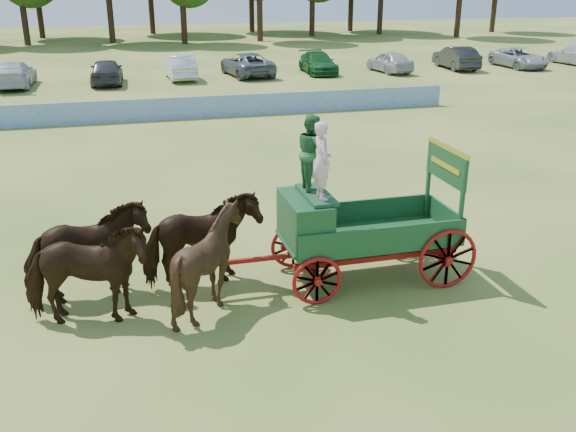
% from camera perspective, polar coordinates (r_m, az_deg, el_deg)
% --- Properties ---
extents(ground, '(160.00, 160.00, 0.00)m').
position_cam_1_polar(ground, '(15.17, 4.03, -4.97)').
color(ground, '#AB9F4D').
rests_on(ground, ground).
extents(horse_lead_left, '(2.69, 1.53, 2.15)m').
position_cam_1_polar(horse_lead_left, '(13.14, -17.52, -5.01)').
color(horse_lead_left, '#331C0E').
rests_on(horse_lead_left, ground).
extents(horse_lead_right, '(2.73, 1.64, 2.15)m').
position_cam_1_polar(horse_lead_right, '(14.14, -17.40, -3.12)').
color(horse_lead_right, '#331C0E').
rests_on(horse_lead_right, ground).
extents(horse_wheel_left, '(2.15, 1.96, 2.16)m').
position_cam_1_polar(horse_wheel_left, '(13.19, -7.07, -4.03)').
color(horse_wheel_left, '#331C0E').
rests_on(horse_wheel_left, ground).
extents(horse_wheel_right, '(2.70, 1.56, 2.15)m').
position_cam_1_polar(horse_wheel_right, '(14.19, -7.71, -2.23)').
color(horse_wheel_right, '#331C0E').
rests_on(horse_wheel_right, ground).
extents(farm_dray, '(6.00, 2.00, 3.79)m').
position_cam_1_polar(farm_dray, '(14.11, 4.37, 0.46)').
color(farm_dray, maroon).
rests_on(farm_dray, ground).
extents(sponsor_banner, '(26.00, 0.08, 1.05)m').
position_cam_1_polar(sponsor_banner, '(31.69, -8.31, 9.52)').
color(sponsor_banner, '#1B5393').
rests_on(sponsor_banner, ground).
extents(parked_cars, '(58.25, 7.02, 1.63)m').
position_cam_1_polar(parked_cars, '(44.30, -4.28, 13.13)').
color(parked_cars, silver).
rests_on(parked_cars, ground).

